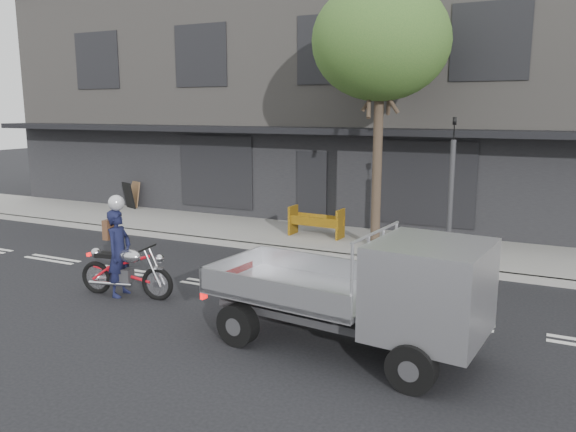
% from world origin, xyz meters
% --- Properties ---
extents(ground, '(80.00, 80.00, 0.00)m').
position_xyz_m(ground, '(0.00, 0.00, 0.00)').
color(ground, black).
rests_on(ground, ground).
extents(sidewalk, '(32.00, 3.20, 0.15)m').
position_xyz_m(sidewalk, '(0.00, 4.70, 0.07)').
color(sidewalk, gray).
rests_on(sidewalk, ground).
extents(kerb, '(32.00, 0.20, 0.15)m').
position_xyz_m(kerb, '(0.00, 3.10, 0.07)').
color(kerb, gray).
rests_on(kerb, ground).
extents(building_main, '(26.00, 10.00, 8.00)m').
position_xyz_m(building_main, '(0.00, 11.30, 4.00)').
color(building_main, slate).
rests_on(building_main, ground).
extents(street_tree, '(3.40, 3.40, 6.74)m').
position_xyz_m(street_tree, '(2.20, 4.20, 5.28)').
color(street_tree, '#382B21').
rests_on(street_tree, ground).
extents(traffic_light_pole, '(0.12, 0.12, 3.50)m').
position_xyz_m(traffic_light_pole, '(4.20, 3.35, 1.65)').
color(traffic_light_pole, '#2D2D30').
rests_on(traffic_light_pole, ground).
extents(motorcycle, '(2.06, 0.60, 1.06)m').
position_xyz_m(motorcycle, '(-1.20, -1.36, 0.55)').
color(motorcycle, black).
rests_on(motorcycle, ground).
extents(rider, '(0.50, 0.69, 1.74)m').
position_xyz_m(rider, '(-1.35, -1.36, 0.87)').
color(rider, black).
rests_on(rider, ground).
extents(flatbed_ute, '(4.37, 2.15, 1.95)m').
position_xyz_m(flatbed_ute, '(4.48, -1.94, 1.11)').
color(flatbed_ute, black).
rests_on(flatbed_ute, ground).
extents(construction_barrier, '(1.57, 0.70, 0.86)m').
position_xyz_m(construction_barrier, '(0.36, 4.39, 0.58)').
color(construction_barrier, orange).
rests_on(construction_barrier, sidewalk).
extents(sandwich_board, '(0.70, 0.59, 0.95)m').
position_xyz_m(sandwich_board, '(-7.47, 5.86, 0.62)').
color(sandwich_board, black).
rests_on(sandwich_board, sidewalk).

